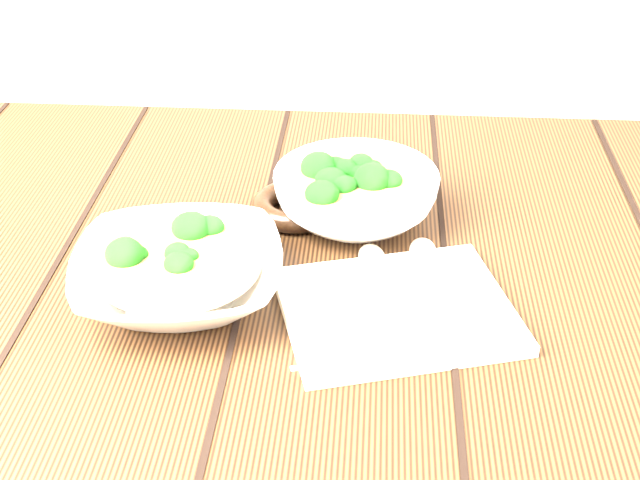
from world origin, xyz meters
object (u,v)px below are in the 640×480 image
at_px(soup_bowl_front, 178,274).
at_px(soup_bowl_back, 356,195).
at_px(napkin, 397,310).
at_px(table, 272,363).
at_px(trivet, 296,206).

distance_m(soup_bowl_front, soup_bowl_back, 0.23).
bearing_deg(napkin, soup_bowl_back, 88.41).
height_order(soup_bowl_back, napkin, soup_bowl_back).
xyz_separation_m(table, soup_bowl_front, (-0.08, -0.05, 0.15)).
distance_m(soup_bowl_back, trivet, 0.07).
bearing_deg(soup_bowl_back, napkin, -75.39).
xyz_separation_m(soup_bowl_front, napkin, (0.21, -0.02, -0.02)).
height_order(table, soup_bowl_back, soup_bowl_back).
bearing_deg(soup_bowl_back, table, -126.76).
height_order(soup_bowl_front, napkin, soup_bowl_front).
distance_m(soup_bowl_back, napkin, 0.18).
height_order(soup_bowl_front, trivet, soup_bowl_front).
xyz_separation_m(table, trivet, (0.02, 0.12, 0.13)).
xyz_separation_m(soup_bowl_back, napkin, (0.05, -0.17, -0.03)).
distance_m(table, napkin, 0.19).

